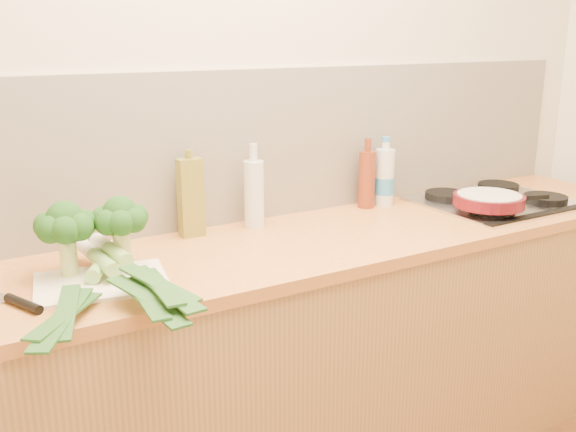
{
  "coord_description": "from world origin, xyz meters",
  "views": [
    {
      "loc": [
        -0.96,
        -0.53,
        1.56
      ],
      "look_at": [
        -0.0,
        1.1,
        1.02
      ],
      "focal_mm": 40.0,
      "sensor_mm": 36.0,
      "label": 1
    }
  ],
  "objects_px": {
    "gas_hob": "(496,200)",
    "skillet": "(489,200)",
    "chopping_board": "(101,283)",
    "chefs_knife": "(14,301)"
  },
  "relations": [
    {
      "from": "gas_hob",
      "to": "skillet",
      "type": "height_order",
      "value": "skillet"
    },
    {
      "from": "gas_hob",
      "to": "chopping_board",
      "type": "distance_m",
      "value": 1.6
    },
    {
      "from": "gas_hob",
      "to": "skillet",
      "type": "xyz_separation_m",
      "value": [
        -0.16,
        -0.11,
        0.05
      ]
    },
    {
      "from": "skillet",
      "to": "gas_hob",
      "type": "bearing_deg",
      "value": 50.07
    },
    {
      "from": "chopping_board",
      "to": "chefs_knife",
      "type": "relative_size",
      "value": 1.09
    },
    {
      "from": "gas_hob",
      "to": "chefs_knife",
      "type": "distance_m",
      "value": 1.82
    },
    {
      "from": "chopping_board",
      "to": "skillet",
      "type": "relative_size",
      "value": 0.92
    },
    {
      "from": "gas_hob",
      "to": "chopping_board",
      "type": "xyz_separation_m",
      "value": [
        -1.59,
        -0.06,
        -0.01
      ]
    },
    {
      "from": "skillet",
      "to": "chopping_board",
      "type": "bearing_deg",
      "value": -166.12
    },
    {
      "from": "gas_hob",
      "to": "chopping_board",
      "type": "height_order",
      "value": "gas_hob"
    }
  ]
}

